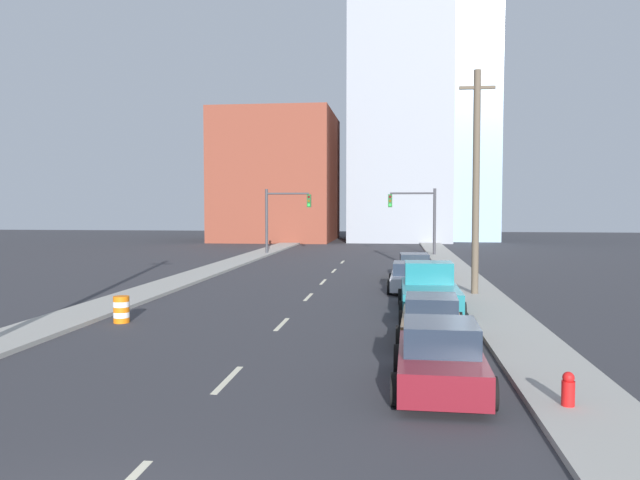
{
  "coord_description": "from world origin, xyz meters",
  "views": [
    {
      "loc": [
        3.95,
        -6.28,
        4.11
      ],
      "look_at": [
        -0.43,
        29.72,
        2.2
      ],
      "focal_mm": 35.0,
      "sensor_mm": 36.0,
      "label": 1
    }
  ],
  "objects_px": {
    "traffic_signal_right": "(420,212)",
    "utility_pole_right_mid": "(476,181)",
    "sedan_brown": "(431,320)",
    "sedan_maroon": "(440,359)",
    "traffic_signal_left": "(280,212)",
    "fire_hydrant": "(568,393)",
    "sedan_silver": "(410,278)",
    "traffic_barrel": "(121,309)",
    "pickup_truck_teal": "(429,291)",
    "sedan_yellow": "(414,267)"
  },
  "relations": [
    {
      "from": "utility_pole_right_mid",
      "to": "sedan_silver",
      "type": "bearing_deg",
      "value": 151.22
    },
    {
      "from": "utility_pole_right_mid",
      "to": "sedan_yellow",
      "type": "relative_size",
      "value": 2.17
    },
    {
      "from": "traffic_signal_left",
      "to": "sedan_silver",
      "type": "distance_m",
      "value": 24.9
    },
    {
      "from": "traffic_signal_right",
      "to": "utility_pole_right_mid",
      "type": "relative_size",
      "value": 0.55
    },
    {
      "from": "traffic_signal_right",
      "to": "sedan_yellow",
      "type": "distance_m",
      "value": 17.24
    },
    {
      "from": "pickup_truck_teal",
      "to": "sedan_yellow",
      "type": "distance_m",
      "value": 11.21
    },
    {
      "from": "traffic_signal_right",
      "to": "traffic_barrel",
      "type": "xyz_separation_m",
      "value": [
        -11.74,
        -32.02,
        -3.21
      ]
    },
    {
      "from": "traffic_signal_right",
      "to": "sedan_brown",
      "type": "height_order",
      "value": "traffic_signal_right"
    },
    {
      "from": "utility_pole_right_mid",
      "to": "pickup_truck_teal",
      "type": "relative_size",
      "value": 1.87
    },
    {
      "from": "traffic_signal_left",
      "to": "pickup_truck_teal",
      "type": "height_order",
      "value": "traffic_signal_left"
    },
    {
      "from": "traffic_signal_left",
      "to": "sedan_silver",
      "type": "relative_size",
      "value": 1.24
    },
    {
      "from": "traffic_signal_right",
      "to": "pickup_truck_teal",
      "type": "bearing_deg",
      "value": -91.47
    },
    {
      "from": "traffic_barrel",
      "to": "sedan_silver",
      "type": "bearing_deg",
      "value": 43.08
    },
    {
      "from": "sedan_brown",
      "to": "sedan_yellow",
      "type": "distance_m",
      "value": 16.93
    },
    {
      "from": "utility_pole_right_mid",
      "to": "fire_hydrant",
      "type": "xyz_separation_m",
      "value": [
        -0.19,
        -16.36,
        -4.87
      ]
    },
    {
      "from": "sedan_brown",
      "to": "sedan_silver",
      "type": "xyz_separation_m",
      "value": [
        -0.38,
        11.57,
        0.0
      ]
    },
    {
      "from": "traffic_signal_left",
      "to": "traffic_barrel",
      "type": "bearing_deg",
      "value": -89.54
    },
    {
      "from": "sedan_maroon",
      "to": "sedan_brown",
      "type": "distance_m",
      "value": 5.04
    },
    {
      "from": "fire_hydrant",
      "to": "traffic_barrel",
      "type": "bearing_deg",
      "value": 147.86
    },
    {
      "from": "traffic_signal_right",
      "to": "sedan_yellow",
      "type": "bearing_deg",
      "value": -93.35
    },
    {
      "from": "traffic_signal_left",
      "to": "sedan_silver",
      "type": "xyz_separation_m",
      "value": [
        10.65,
        -22.3,
        -3.02
      ]
    },
    {
      "from": "utility_pole_right_mid",
      "to": "sedan_brown",
      "type": "distance_m",
      "value": 11.28
    },
    {
      "from": "sedan_brown",
      "to": "utility_pole_right_mid",
      "type": "bearing_deg",
      "value": 77.9
    },
    {
      "from": "traffic_signal_left",
      "to": "sedan_maroon",
      "type": "xyz_separation_m",
      "value": [
        10.95,
        -38.92,
        -2.98
      ]
    },
    {
      "from": "traffic_signal_right",
      "to": "sedan_silver",
      "type": "xyz_separation_m",
      "value": [
        -1.35,
        -22.3,
        -3.02
      ]
    },
    {
      "from": "fire_hydrant",
      "to": "sedan_silver",
      "type": "height_order",
      "value": "sedan_silver"
    },
    {
      "from": "traffic_signal_left",
      "to": "traffic_signal_right",
      "type": "xyz_separation_m",
      "value": [
        12.0,
        0.0,
        0.0
      ]
    },
    {
      "from": "traffic_signal_left",
      "to": "pickup_truck_teal",
      "type": "xyz_separation_m",
      "value": [
        11.28,
        -28.15,
        -2.9
      ]
    },
    {
      "from": "utility_pole_right_mid",
      "to": "sedan_maroon",
      "type": "relative_size",
      "value": 2.37
    },
    {
      "from": "fire_hydrant",
      "to": "sedan_yellow",
      "type": "relative_size",
      "value": 0.18
    },
    {
      "from": "fire_hydrant",
      "to": "sedan_silver",
      "type": "distance_m",
      "value": 18.16
    },
    {
      "from": "traffic_barrel",
      "to": "sedan_brown",
      "type": "distance_m",
      "value": 10.93
    },
    {
      "from": "fire_hydrant",
      "to": "sedan_yellow",
      "type": "xyz_separation_m",
      "value": [
        -2.37,
        23.31,
        0.26
      ]
    },
    {
      "from": "fire_hydrant",
      "to": "sedan_brown",
      "type": "bearing_deg",
      "value": 110.14
    },
    {
      "from": "sedan_brown",
      "to": "sedan_maroon",
      "type": "bearing_deg",
      "value": -88.77
    },
    {
      "from": "sedan_brown",
      "to": "pickup_truck_teal",
      "type": "xyz_separation_m",
      "value": [
        0.25,
        5.72,
        0.12
      ]
    },
    {
      "from": "traffic_signal_left",
      "to": "sedan_silver",
      "type": "bearing_deg",
      "value": -64.48
    },
    {
      "from": "sedan_brown",
      "to": "sedan_yellow",
      "type": "height_order",
      "value": "sedan_yellow"
    },
    {
      "from": "utility_pole_right_mid",
      "to": "sedan_silver",
      "type": "xyz_separation_m",
      "value": [
        -2.91,
        1.6,
        -4.62
      ]
    },
    {
      "from": "sedan_brown",
      "to": "sedan_silver",
      "type": "height_order",
      "value": "sedan_silver"
    },
    {
      "from": "sedan_maroon",
      "to": "traffic_signal_left",
      "type": "bearing_deg",
      "value": 106.93
    },
    {
      "from": "utility_pole_right_mid",
      "to": "sedan_maroon",
      "type": "distance_m",
      "value": 15.91
    },
    {
      "from": "fire_hydrant",
      "to": "sedan_maroon",
      "type": "bearing_deg",
      "value": 150.95
    },
    {
      "from": "traffic_signal_right",
      "to": "sedan_silver",
      "type": "height_order",
      "value": "traffic_signal_right"
    },
    {
      "from": "pickup_truck_teal",
      "to": "sedan_yellow",
      "type": "height_order",
      "value": "pickup_truck_teal"
    },
    {
      "from": "fire_hydrant",
      "to": "traffic_signal_right",
      "type": "bearing_deg",
      "value": 91.96
    },
    {
      "from": "utility_pole_right_mid",
      "to": "sedan_maroon",
      "type": "xyz_separation_m",
      "value": [
        -2.61,
        -15.01,
        -4.58
      ]
    },
    {
      "from": "pickup_truck_teal",
      "to": "sedan_brown",
      "type": "bearing_deg",
      "value": -92.57
    },
    {
      "from": "traffic_barrel",
      "to": "pickup_truck_teal",
      "type": "distance_m",
      "value": 11.68
    },
    {
      "from": "fire_hydrant",
      "to": "sedan_maroon",
      "type": "distance_m",
      "value": 2.78
    }
  ]
}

